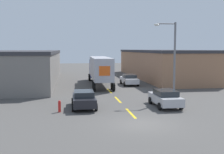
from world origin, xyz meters
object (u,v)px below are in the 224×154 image
object	(u,v)px
parked_car_right_far	(129,79)
street_lamp	(172,56)
parked_car_right_near	(165,98)
semi_truck	(100,68)
parked_car_left_near	(84,99)
fire_hydrant	(59,106)

from	to	relation	value
parked_car_right_far	street_lamp	bearing A→B (deg)	-82.62
parked_car_right_near	parked_car_right_far	size ratio (longest dim) A/B	1.00
parked_car_right_far	street_lamp	distance (m)	12.82
semi_truck	parked_car_left_near	size ratio (longest dim) A/B	3.25
parked_car_left_near	parked_car_right_far	world-z (taller)	same
parked_car_right_near	parked_car_left_near	xyz separation A→B (m)	(-7.05, 0.56, 0.00)
fire_hydrant	parked_car_right_near	bearing A→B (deg)	5.23
parked_car_right_near	fire_hydrant	xyz separation A→B (m)	(-9.06, -0.83, -0.30)
parked_car_right_near	fire_hydrant	size ratio (longest dim) A/B	4.60
parked_car_right_near	fire_hydrant	bearing A→B (deg)	-174.77
parked_car_right_near	parked_car_left_near	world-z (taller)	same
semi_truck	street_lamp	distance (m)	14.23
parked_car_left_near	parked_car_right_far	bearing A→B (deg)	63.82
street_lamp	fire_hydrant	bearing A→B (deg)	-161.62
parked_car_left_near	parked_car_right_far	xyz separation A→B (m)	(7.05, 14.35, 0.00)
semi_truck	parked_car_left_near	xyz separation A→B (m)	(-2.97, -15.04, -1.57)
semi_truck	street_lamp	world-z (taller)	street_lamp
street_lamp	parked_car_left_near	bearing A→B (deg)	-166.04
semi_truck	parked_car_right_near	distance (m)	16.20
parked_car_left_near	semi_truck	bearing A→B (deg)	78.83
semi_truck	parked_car_left_near	distance (m)	15.41
street_lamp	fire_hydrant	distance (m)	11.87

